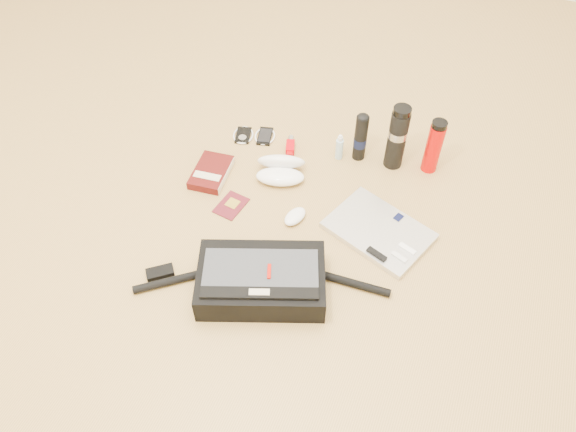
{
  "coord_description": "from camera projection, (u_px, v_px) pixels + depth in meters",
  "views": [
    {
      "loc": [
        0.44,
        -1.1,
        1.48
      ],
      "look_at": [
        -0.02,
        0.03,
        0.06
      ],
      "focal_mm": 35.0,
      "sensor_mm": 36.0,
      "label": 1
    }
  ],
  "objects": [
    {
      "name": "spray_bottle",
      "position": [
        339.0,
        148.0,
        2.11
      ],
      "size": [
        0.03,
        0.03,
        0.11
      ],
      "rotation": [
        0.0,
        0.0,
        0.19
      ],
      "color": "#9DC1D2",
      "rests_on": "ground"
    },
    {
      "name": "thermos_black",
      "position": [
        397.0,
        137.0,
        2.02
      ],
      "size": [
        0.09,
        0.09,
        0.26
      ],
      "rotation": [
        0.0,
        0.0,
        0.33
      ],
      "color": "black",
      "rests_on": "ground"
    },
    {
      "name": "ground",
      "position": [
        290.0,
        236.0,
        1.89
      ],
      "size": [
        4.0,
        4.0,
        0.0
      ],
      "primitive_type": "plane",
      "color": "#AB8647",
      "rests_on": "ground"
    },
    {
      "name": "sunglasses_case",
      "position": [
        281.0,
        169.0,
        2.05
      ],
      "size": [
        0.21,
        0.2,
        0.1
      ],
      "rotation": [
        0.0,
        0.0,
        0.32
      ],
      "color": "white",
      "rests_on": "ground"
    },
    {
      "name": "book",
      "position": [
        212.0,
        172.0,
        2.07
      ],
      "size": [
        0.14,
        0.2,
        0.03
      ],
      "rotation": [
        0.0,
        0.0,
        0.12
      ],
      "color": "#420C0A",
      "rests_on": "ground"
    },
    {
      "name": "thermos_red",
      "position": [
        434.0,
        146.0,
        2.02
      ],
      "size": [
        0.07,
        0.07,
        0.22
      ],
      "rotation": [
        0.0,
        0.0,
        -0.2
      ],
      "color": "#C30704",
      "rests_on": "ground"
    },
    {
      "name": "passport",
      "position": [
        231.0,
        205.0,
        1.98
      ],
      "size": [
        0.1,
        0.13,
        0.01
      ],
      "rotation": [
        0.0,
        0.0,
        -0.14
      ],
      "color": "#511119",
      "rests_on": "ground"
    },
    {
      "name": "ipod",
      "position": [
        243.0,
        135.0,
        2.22
      ],
      "size": [
        0.1,
        0.11,
        0.01
      ],
      "rotation": [
        0.0,
        0.0,
        0.29
      ],
      "color": "black",
      "rests_on": "ground"
    },
    {
      "name": "mouse",
      "position": [
        295.0,
        216.0,
        1.93
      ],
      "size": [
        0.08,
        0.11,
        0.03
      ],
      "rotation": [
        0.0,
        0.0,
        -0.28
      ],
      "color": "white",
      "rests_on": "ground"
    },
    {
      "name": "messenger_bag",
      "position": [
        261.0,
        280.0,
        1.71
      ],
      "size": [
        0.75,
        0.36,
        0.11
      ],
      "rotation": [
        0.0,
        0.0,
        0.37
      ],
      "color": "black",
      "rests_on": "ground"
    },
    {
      "name": "aerosol_can",
      "position": [
        361.0,
        137.0,
        2.07
      ],
      "size": [
        0.06,
        0.06,
        0.2
      ],
      "rotation": [
        0.0,
        0.0,
        -0.39
      ],
      "color": "black",
      "rests_on": "ground"
    },
    {
      "name": "laptop",
      "position": [
        379.0,
        231.0,
        1.89
      ],
      "size": [
        0.39,
        0.33,
        0.03
      ],
      "rotation": [
        0.0,
        0.0,
        -0.35
      ],
      "color": "silver",
      "rests_on": "ground"
    },
    {
      "name": "inhaler",
      "position": [
        290.0,
        147.0,
        2.16
      ],
      "size": [
        0.06,
        0.11,
        0.03
      ],
      "rotation": [
        0.0,
        0.0,
        0.33
      ],
      "color": "#BC000A",
      "rests_on": "ground"
    },
    {
      "name": "phone",
      "position": [
        265.0,
        136.0,
        2.21
      ],
      "size": [
        0.1,
        0.11,
        0.01
      ],
      "rotation": [
        0.0,
        0.0,
        0.25
      ],
      "color": "black",
      "rests_on": "ground"
    }
  ]
}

